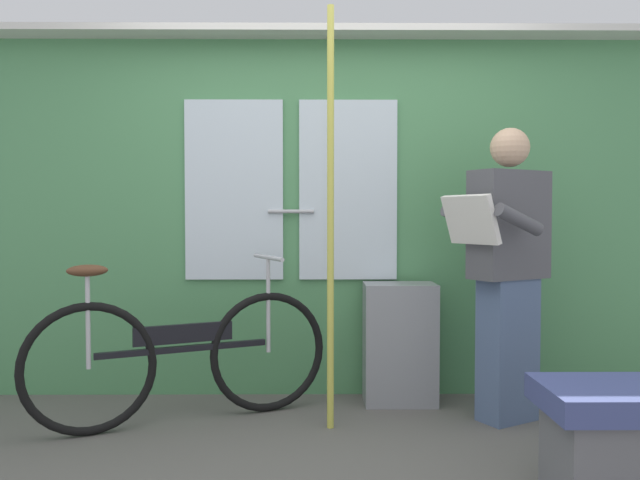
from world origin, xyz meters
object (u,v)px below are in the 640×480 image
at_px(bicycle_near_door, 182,356).
at_px(trash_bin_by_wall, 400,343).
at_px(handrail_pole, 330,219).
at_px(passenger_reading_newspaper, 507,267).
at_px(bench_seat_corner, 632,439).

distance_m(bicycle_near_door, trash_bin_by_wall, 1.27).
relative_size(bicycle_near_door, handrail_pole, 0.69).
bearing_deg(passenger_reading_newspaper, trash_bin_by_wall, -62.20).
bearing_deg(bench_seat_corner, bicycle_near_door, 154.09).
height_order(bicycle_near_door, handrail_pole, handrail_pole).
xyz_separation_m(trash_bin_by_wall, handrail_pole, (-0.42, -0.45, 0.74)).
xyz_separation_m(passenger_reading_newspaper, bench_seat_corner, (0.20, -0.97, -0.59)).
relative_size(passenger_reading_newspaper, trash_bin_by_wall, 2.22).
distance_m(passenger_reading_newspaper, handrail_pole, 1.00).
distance_m(passenger_reading_newspaper, trash_bin_by_wall, 0.79).
xyz_separation_m(trash_bin_by_wall, bench_seat_corner, (0.73, -1.31, -0.12)).
xyz_separation_m(bicycle_near_door, trash_bin_by_wall, (1.21, 0.36, -0.01)).
xyz_separation_m(handrail_pole, bench_seat_corner, (1.15, -0.86, -0.85)).
relative_size(trash_bin_by_wall, handrail_pole, 0.32).
xyz_separation_m(bicycle_near_door, handrail_pole, (0.79, -0.08, 0.73)).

